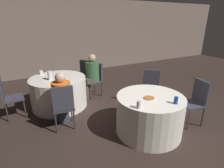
# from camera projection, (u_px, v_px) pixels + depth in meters

# --- Properties ---
(ground_plane) EXTENTS (16.00, 16.00, 0.00)m
(ground_plane) POSITION_uv_depth(u_px,v_px,m) (143.00, 131.00, 3.38)
(ground_plane) COLOR #332621
(wall_back) EXTENTS (16.00, 0.06, 2.80)m
(wall_back) POSITION_uv_depth(u_px,v_px,m) (71.00, 37.00, 6.74)
(wall_back) COLOR #7A6B5B
(wall_back) RESTS_ON ground_plane
(table_near) EXTENTS (1.23, 1.23, 0.74)m
(table_near) POSITION_uv_depth(u_px,v_px,m) (149.00, 114.00, 3.26)
(table_near) COLOR white
(table_near) RESTS_ON ground_plane
(table_far) EXTENTS (1.31, 1.31, 0.74)m
(table_far) POSITION_uv_depth(u_px,v_px,m) (59.00, 92.00, 4.26)
(table_far) COLOR white
(table_far) RESTS_ON ground_plane
(chair_near_east) EXTENTS (0.47, 0.47, 0.93)m
(chair_near_east) POSITION_uv_depth(u_px,v_px,m) (196.00, 99.00, 3.48)
(chair_near_east) COLOR #383842
(chair_near_east) RESTS_ON ground_plane
(chair_near_northeast) EXTENTS (0.56, 0.56, 0.93)m
(chair_near_northeast) POSITION_uv_depth(u_px,v_px,m) (151.00, 86.00, 4.14)
(chair_near_northeast) COLOR #383842
(chair_near_northeast) RESTS_ON ground_plane
(chair_far_east) EXTENTS (0.47, 0.46, 0.93)m
(chair_far_east) POSITION_uv_depth(u_px,v_px,m) (96.00, 76.00, 4.82)
(chair_far_east) COLOR #383842
(chair_far_east) RESTS_ON ground_plane
(chair_far_northeast) EXTENTS (0.56, 0.56, 0.93)m
(chair_far_northeast) POSITION_uv_depth(u_px,v_px,m) (84.00, 73.00, 5.10)
(chair_far_northeast) COLOR #383842
(chair_far_northeast) RESTS_ON ground_plane
(chair_far_west) EXTENTS (0.43, 0.42, 0.93)m
(chair_far_west) POSITION_uv_depth(u_px,v_px,m) (7.00, 94.00, 3.68)
(chair_far_west) COLOR #383842
(chair_far_west) RESTS_ON ground_plane
(chair_far_south) EXTENTS (0.45, 0.45, 0.93)m
(chair_far_south) POSITION_uv_depth(u_px,v_px,m) (63.00, 104.00, 3.26)
(chair_far_south) COLOR #383842
(chair_far_south) RESTS_ON ground_plane
(person_green_jacket) EXTENTS (0.52, 0.40, 1.19)m
(person_green_jacket) POSITION_uv_depth(u_px,v_px,m) (91.00, 75.00, 4.71)
(person_green_jacket) COLOR #4C4238
(person_green_jacket) RESTS_ON ground_plane
(person_orange_shirt) EXTENTS (0.37, 0.51, 1.14)m
(person_orange_shirt) POSITION_uv_depth(u_px,v_px,m) (62.00, 99.00, 3.40)
(person_orange_shirt) COLOR #33384C
(person_orange_shirt) RESTS_ON ground_plane
(pizza_plate_near) EXTENTS (0.21, 0.21, 0.02)m
(pizza_plate_near) POSITION_uv_depth(u_px,v_px,m) (149.00, 98.00, 3.05)
(pizza_plate_near) COLOR white
(pizza_plate_near) RESTS_ON table_near
(soda_can_blue) EXTENTS (0.07, 0.07, 0.12)m
(soda_can_blue) POSITION_uv_depth(u_px,v_px,m) (176.00, 100.00, 2.85)
(soda_can_blue) COLOR #1E38A5
(soda_can_blue) RESTS_ON table_near
(soda_can_silver) EXTENTS (0.07, 0.07, 0.12)m
(soda_can_silver) POSITION_uv_depth(u_px,v_px,m) (139.00, 105.00, 2.70)
(soda_can_silver) COLOR silver
(soda_can_silver) RESTS_ON table_near
(bottle_far) EXTENTS (0.09, 0.09, 0.21)m
(bottle_far) POSITION_uv_depth(u_px,v_px,m) (50.00, 75.00, 3.96)
(bottle_far) COLOR silver
(bottle_far) RESTS_ON table_far
(cup_far) EXTENTS (0.08, 0.08, 0.10)m
(cup_far) POSITION_uv_depth(u_px,v_px,m) (41.00, 73.00, 4.35)
(cup_far) COLOR white
(cup_far) RESTS_ON table_far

